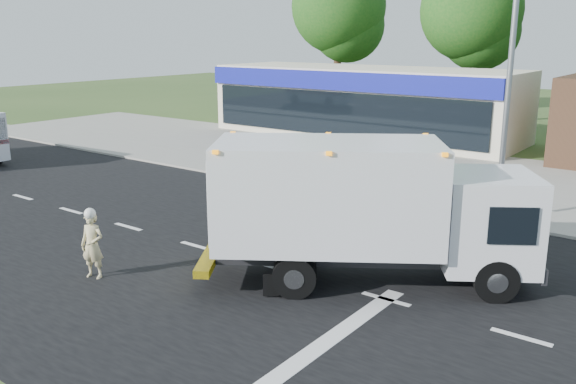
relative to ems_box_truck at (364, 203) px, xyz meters
name	(u,v)px	position (x,y,z in m)	size (l,w,h in m)	color
ground	(281,270)	(-2.00, -0.60, -1.99)	(120.00, 120.00, 0.00)	#385123
road_asphalt	(281,270)	(-2.00, -0.60, -1.99)	(60.00, 14.00, 0.02)	black
sidewalk	(419,200)	(-2.00, 7.60, -1.93)	(60.00, 2.40, 0.12)	gray
parking_apron	(476,173)	(-2.00, 13.40, -1.98)	(60.00, 9.00, 0.02)	gray
lane_markings	(292,301)	(-0.65, -1.95, -1.97)	(55.20, 7.00, 0.01)	silver
ems_box_truck	(364,203)	(0.00, 0.00, 0.00)	(7.83, 6.27, 3.45)	black
emergency_worker	(92,244)	(-5.42, -3.73, -1.11)	(0.71, 0.58, 1.79)	#C7B885
retail_strip_mall	(365,102)	(-11.00, 19.33, 0.02)	(18.00, 6.20, 4.00)	beige
traffic_signal_pole	(489,65)	(0.35, 7.00, 2.93)	(3.51, 0.25, 8.00)	gray
background_trees	(557,8)	(-2.85, 27.56, 5.39)	(36.77, 7.39, 12.10)	#332114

